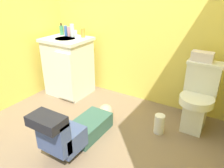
% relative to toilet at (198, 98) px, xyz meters
% --- Properties ---
extents(ground_plane, '(3.08, 2.96, 0.04)m').
position_rel_toilet_xyz_m(ground_plane, '(-0.90, -0.69, -0.39)').
color(ground_plane, '#7F6850').
extents(wall_back, '(2.74, 0.08, 2.40)m').
position_rel_toilet_xyz_m(wall_back, '(-0.90, 0.33, 0.83)').
color(wall_back, '#E2CA51').
rests_on(wall_back, ground_plane).
extents(toilet, '(0.36, 0.46, 0.75)m').
position_rel_toilet_xyz_m(toilet, '(0.00, 0.00, 0.00)').
color(toilet, white).
rests_on(toilet, ground_plane).
extents(vanity_cabinet, '(0.60, 0.53, 0.82)m').
position_rel_toilet_xyz_m(vanity_cabinet, '(-1.77, -0.07, 0.05)').
color(vanity_cabinet, silver).
rests_on(vanity_cabinet, ground_plane).
extents(faucet, '(0.02, 0.02, 0.10)m').
position_rel_toilet_xyz_m(faucet, '(-1.78, 0.07, 0.50)').
color(faucet, silver).
rests_on(faucet, vanity_cabinet).
extents(person_plumber, '(0.39, 1.06, 0.52)m').
position_rel_toilet_xyz_m(person_plumber, '(-0.94, -0.91, -0.19)').
color(person_plumber, '#33594C').
rests_on(person_plumber, ground_plane).
extents(tissue_box, '(0.22, 0.11, 0.10)m').
position_rel_toilet_xyz_m(tissue_box, '(-0.05, 0.09, 0.43)').
color(tissue_box, silver).
rests_on(tissue_box, toilet).
extents(soap_dispenser, '(0.06, 0.06, 0.17)m').
position_rel_toilet_xyz_m(soap_dispenser, '(-1.97, 0.05, 0.52)').
color(soap_dispenser, '#408F5C').
rests_on(soap_dispenser, vanity_cabinet).
extents(bottle_blue, '(0.04, 0.04, 0.14)m').
position_rel_toilet_xyz_m(bottle_blue, '(-1.87, 0.03, 0.52)').
color(bottle_blue, '#3866B5').
rests_on(bottle_blue, vanity_cabinet).
extents(bottle_pink, '(0.04, 0.04, 0.13)m').
position_rel_toilet_xyz_m(bottle_pink, '(-1.81, 0.03, 0.52)').
color(bottle_pink, '#D2909F').
rests_on(bottle_pink, vanity_cabinet).
extents(bottle_clear, '(0.06, 0.06, 0.17)m').
position_rel_toilet_xyz_m(bottle_clear, '(-1.75, 0.03, 0.54)').
color(bottle_clear, silver).
rests_on(bottle_clear, vanity_cabinet).
extents(bottle_white, '(0.04, 0.04, 0.10)m').
position_rel_toilet_xyz_m(bottle_white, '(-1.68, 0.02, 0.50)').
color(bottle_white, silver).
rests_on(bottle_white, vanity_cabinet).
extents(bottle_amber, '(0.06, 0.06, 0.12)m').
position_rel_toilet_xyz_m(bottle_amber, '(-1.61, 0.09, 0.51)').
color(bottle_amber, '#C18A32').
rests_on(bottle_amber, vanity_cabinet).
extents(paper_towel_roll, '(0.11, 0.11, 0.22)m').
position_rel_toilet_xyz_m(paper_towel_roll, '(-0.30, -0.32, -0.26)').
color(paper_towel_roll, white).
rests_on(paper_towel_roll, ground_plane).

